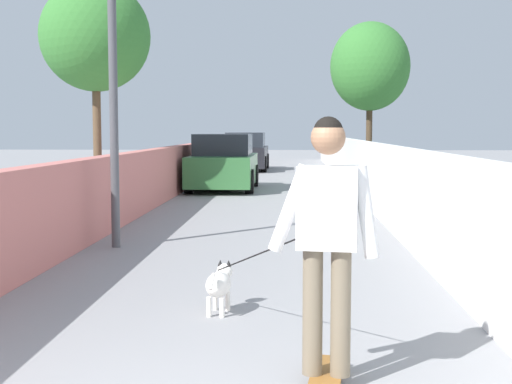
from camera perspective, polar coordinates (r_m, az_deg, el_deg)
ground_plane at (r=17.28m, az=0.79°, el=-0.42°), size 80.00×80.00×0.00m
wall_left at (r=15.53m, az=-8.36°, el=1.19°), size 48.00×0.30×1.24m
fence_right at (r=15.32m, az=9.52°, el=1.38°), size 48.00×0.30×1.38m
tree_left_near at (r=16.95m, az=-12.93°, el=12.19°), size 2.53×2.53×5.08m
tree_right_mid at (r=22.41m, az=9.25°, el=10.01°), size 2.47×2.47×4.99m
lamp_post at (r=10.13m, az=-11.60°, el=12.70°), size 0.36×0.36×4.43m
skateboard at (r=4.71m, az=5.71°, el=-14.73°), size 0.82×0.30×0.08m
person_skateboarder at (r=4.47m, az=5.82°, el=-2.70°), size 0.27×0.72×1.66m
dog at (r=6.41m, az=-2.96°, el=-7.41°), size 2.11×1.02×1.06m
car_near at (r=19.39m, az=-2.67°, el=2.29°), size 3.80×1.80×1.54m
car_far at (r=28.78m, az=-0.83°, el=3.21°), size 4.23×1.80×1.54m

